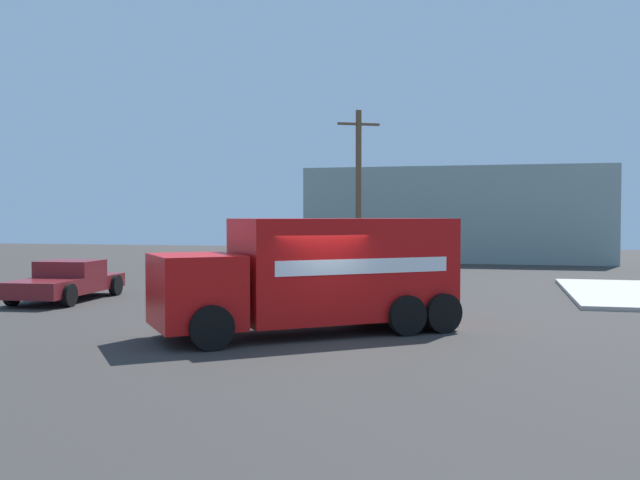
# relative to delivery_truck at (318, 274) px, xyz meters

# --- Properties ---
(ground_plane) EXTENTS (100.00, 100.00, 0.00)m
(ground_plane) POSITION_rel_delivery_truck_xyz_m (0.12, -0.67, -1.50)
(ground_plane) COLOR #33302D
(delivery_truck) EXTENTS (7.50, 6.58, 2.89)m
(delivery_truck) POSITION_rel_delivery_truck_xyz_m (0.00, 0.00, 0.00)
(delivery_truck) COLOR red
(delivery_truck) RESTS_ON ground
(pickup_maroon) EXTENTS (2.59, 5.34, 1.38)m
(pickup_maroon) POSITION_rel_delivery_truck_xyz_m (-10.25, 4.74, -0.77)
(pickup_maroon) COLOR maroon
(pickup_maroon) RESTS_ON ground
(utility_pole) EXTENTS (2.01, 1.12, 8.32)m
(utility_pole) POSITION_rel_delivery_truck_xyz_m (-2.49, 18.43, 2.80)
(utility_pole) COLOR brown
(utility_pole) RESTS_ON ground
(building_backdrop) EXTENTS (19.28, 6.00, 6.07)m
(building_backdrop) POSITION_rel_delivery_truck_xyz_m (1.78, 30.43, 1.54)
(building_backdrop) COLOR gray
(building_backdrop) RESTS_ON ground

